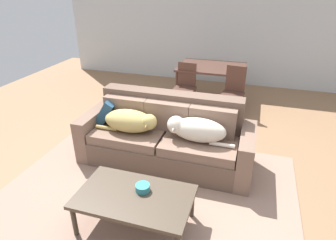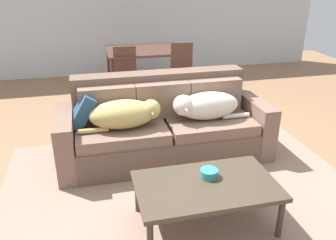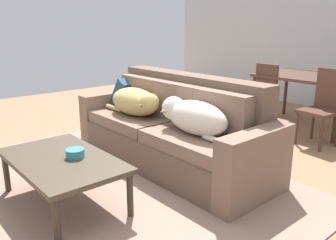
{
  "view_description": "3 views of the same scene",
  "coord_description": "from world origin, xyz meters",
  "px_view_note": "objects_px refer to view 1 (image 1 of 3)",
  "views": [
    {
      "loc": [
        0.81,
        -3.07,
        2.35
      ],
      "look_at": [
        -0.2,
        0.16,
        0.68
      ],
      "focal_mm": 30.72,
      "sensor_mm": 36.0,
      "label": 1
    },
    {
      "loc": [
        -1.05,
        -3.29,
        2.01
      ],
      "look_at": [
        -0.26,
        -0.04,
        0.57
      ],
      "focal_mm": 37.05,
      "sensor_mm": 36.0,
      "label": 2
    },
    {
      "loc": [
        2.39,
        -2.11,
        1.46
      ],
      "look_at": [
        -0.0,
        -0.05,
        0.59
      ],
      "focal_mm": 37.3,
      "sensor_mm": 36.0,
      "label": 3
    }
  ],
  "objects_px": {
    "throw_pillow_by_left_arm": "(108,110)",
    "dining_chair_near_left": "(185,85)",
    "couch": "(166,137)",
    "coffee_table": "(134,198)",
    "dining_table": "(212,69)",
    "dining_chair_near_right": "(233,90)",
    "bowl_on_coffee_table": "(143,188)",
    "dog_on_left_cushion": "(131,121)",
    "dog_on_right_cushion": "(195,129)"
  },
  "relations": [
    {
      "from": "dining_table",
      "to": "dining_chair_near_right",
      "type": "xyz_separation_m",
      "value": [
        0.51,
        -0.6,
        -0.18
      ]
    },
    {
      "from": "throw_pillow_by_left_arm",
      "to": "dining_chair_near_left",
      "type": "bearing_deg",
      "value": 68.79
    },
    {
      "from": "bowl_on_coffee_table",
      "to": "dining_chair_near_right",
      "type": "distance_m",
      "value": 3.05
    },
    {
      "from": "throw_pillow_by_left_arm",
      "to": "bowl_on_coffee_table",
      "type": "distance_m",
      "value": 1.61
    },
    {
      "from": "throw_pillow_by_left_arm",
      "to": "dining_chair_near_left",
      "type": "height_order",
      "value": "dining_chair_near_left"
    },
    {
      "from": "bowl_on_coffee_table",
      "to": "dining_table",
      "type": "distance_m",
      "value": 3.59
    },
    {
      "from": "couch",
      "to": "bowl_on_coffee_table",
      "type": "bearing_deg",
      "value": -83.91
    },
    {
      "from": "dog_on_left_cushion",
      "to": "dining_table",
      "type": "xyz_separation_m",
      "value": [
        0.66,
        2.56,
        0.06
      ]
    },
    {
      "from": "couch",
      "to": "dog_on_right_cushion",
      "type": "bearing_deg",
      "value": -18.55
    },
    {
      "from": "dog_on_left_cushion",
      "to": "dining_chair_near_right",
      "type": "height_order",
      "value": "dining_chair_near_right"
    },
    {
      "from": "coffee_table",
      "to": "dog_on_left_cushion",
      "type": "bearing_deg",
      "value": 114.64
    },
    {
      "from": "bowl_on_coffee_table",
      "to": "coffee_table",
      "type": "bearing_deg",
      "value": -120.05
    },
    {
      "from": "dog_on_right_cushion",
      "to": "coffee_table",
      "type": "bearing_deg",
      "value": -107.66
    },
    {
      "from": "dog_on_left_cushion",
      "to": "dining_table",
      "type": "height_order",
      "value": "dog_on_left_cushion"
    },
    {
      "from": "couch",
      "to": "dining_chair_near_right",
      "type": "distance_m",
      "value": 1.95
    },
    {
      "from": "coffee_table",
      "to": "bowl_on_coffee_table",
      "type": "bearing_deg",
      "value": 59.95
    },
    {
      "from": "dog_on_right_cushion",
      "to": "dining_table",
      "type": "bearing_deg",
      "value": 95.03
    },
    {
      "from": "couch",
      "to": "dining_chair_near_left",
      "type": "relative_size",
      "value": 2.59
    },
    {
      "from": "throw_pillow_by_left_arm",
      "to": "dining_chair_near_right",
      "type": "relative_size",
      "value": 0.4
    },
    {
      "from": "couch",
      "to": "dining_chair_near_left",
      "type": "height_order",
      "value": "couch"
    },
    {
      "from": "dining_table",
      "to": "dining_chair_near_right",
      "type": "height_order",
      "value": "dining_chair_near_right"
    },
    {
      "from": "dining_table",
      "to": "dining_chair_near_left",
      "type": "distance_m",
      "value": 0.72
    },
    {
      "from": "dog_on_right_cushion",
      "to": "dining_chair_near_right",
      "type": "xyz_separation_m",
      "value": [
        0.3,
        1.95,
        -0.13
      ]
    },
    {
      "from": "throw_pillow_by_left_arm",
      "to": "coffee_table",
      "type": "xyz_separation_m",
      "value": [
        0.96,
        -1.32,
        -0.28
      ]
    },
    {
      "from": "bowl_on_coffee_table",
      "to": "dining_chair_near_left",
      "type": "xyz_separation_m",
      "value": [
        -0.32,
        3.02,
        0.06
      ]
    },
    {
      "from": "bowl_on_coffee_table",
      "to": "dining_chair_near_left",
      "type": "height_order",
      "value": "dining_chair_near_left"
    },
    {
      "from": "throw_pillow_by_left_arm",
      "to": "bowl_on_coffee_table",
      "type": "bearing_deg",
      "value": -50.47
    },
    {
      "from": "throw_pillow_by_left_arm",
      "to": "bowl_on_coffee_table",
      "type": "relative_size",
      "value": 2.48
    },
    {
      "from": "couch",
      "to": "throw_pillow_by_left_arm",
      "type": "xyz_separation_m",
      "value": [
        -0.89,
        0.05,
        0.28
      ]
    },
    {
      "from": "dog_on_right_cushion",
      "to": "dining_chair_near_right",
      "type": "distance_m",
      "value": 1.98
    },
    {
      "from": "couch",
      "to": "dog_on_left_cushion",
      "type": "bearing_deg",
      "value": -160.32
    },
    {
      "from": "dining_chair_near_left",
      "to": "coffee_table",
      "type": "bearing_deg",
      "value": -82.53
    },
    {
      "from": "dog_on_left_cushion",
      "to": "dining_chair_near_left",
      "type": "height_order",
      "value": "dining_chair_near_left"
    },
    {
      "from": "dining_chair_near_left",
      "to": "bowl_on_coffee_table",
      "type": "bearing_deg",
      "value": -81.36
    },
    {
      "from": "coffee_table",
      "to": "bowl_on_coffee_table",
      "type": "height_order",
      "value": "bowl_on_coffee_table"
    },
    {
      "from": "throw_pillow_by_left_arm",
      "to": "coffee_table",
      "type": "distance_m",
      "value": 1.66
    },
    {
      "from": "dog_on_right_cushion",
      "to": "dog_on_left_cushion",
      "type": "bearing_deg",
      "value": -179.06
    },
    {
      "from": "dining_chair_near_left",
      "to": "dining_table",
      "type": "bearing_deg",
      "value": 56.07
    },
    {
      "from": "dog_on_left_cushion",
      "to": "dining_chair_near_right",
      "type": "relative_size",
      "value": 0.93
    },
    {
      "from": "dining_chair_near_left",
      "to": "couch",
      "type": "bearing_deg",
      "value": -81.25
    },
    {
      "from": "dog_on_right_cushion",
      "to": "dining_chair_near_right",
      "type": "height_order",
      "value": "dining_chair_near_right"
    },
    {
      "from": "couch",
      "to": "coffee_table",
      "type": "distance_m",
      "value": 1.28
    },
    {
      "from": "couch",
      "to": "dining_table",
      "type": "distance_m",
      "value": 2.43
    },
    {
      "from": "coffee_table",
      "to": "couch",
      "type": "bearing_deg",
      "value": 92.98
    },
    {
      "from": "bowl_on_coffee_table",
      "to": "couch",
      "type": "bearing_deg",
      "value": 95.83
    },
    {
      "from": "couch",
      "to": "dining_table",
      "type": "height_order",
      "value": "couch"
    },
    {
      "from": "coffee_table",
      "to": "bowl_on_coffee_table",
      "type": "relative_size",
      "value": 7.68
    },
    {
      "from": "couch",
      "to": "dog_on_right_cushion",
      "type": "height_order",
      "value": "couch"
    },
    {
      "from": "couch",
      "to": "dog_on_left_cushion",
      "type": "distance_m",
      "value": 0.54
    },
    {
      "from": "couch",
      "to": "dog_on_right_cushion",
      "type": "distance_m",
      "value": 0.53
    }
  ]
}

